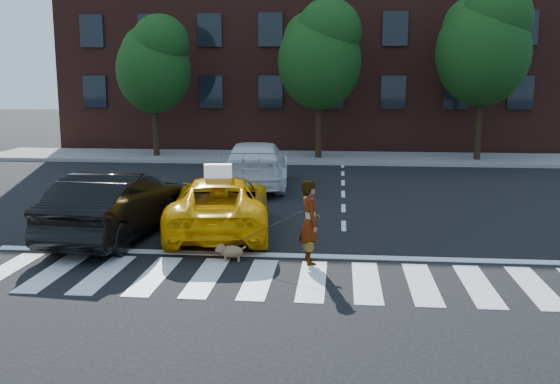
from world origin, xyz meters
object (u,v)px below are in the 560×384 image
at_px(white_suv, 256,164).
at_px(woman, 310,222).
at_px(black_sedan, 116,205).
at_px(tree_left, 154,61).
at_px(tree_right, 484,41).
at_px(tree_mid, 320,51).
at_px(taxi, 220,204).
at_px(dog, 230,251).

xyz_separation_m(white_suv, woman, (2.30, -8.79, 0.07)).
relative_size(black_sedan, woman, 2.82).
height_order(tree_left, woman, tree_left).
xyz_separation_m(tree_left, tree_right, (14.50, -0.00, 0.82)).
xyz_separation_m(tree_mid, white_suv, (-1.93, -7.10, -4.07)).
xyz_separation_m(tree_mid, black_sedan, (-4.23, -14.28, -4.06)).
distance_m(tree_left, black_sedan, 15.10).
distance_m(tree_left, tree_mid, 7.51).
bearing_deg(white_suv, tree_right, -146.08).
bearing_deg(taxi, black_sedan, 12.20).
bearing_deg(black_sedan, tree_left, -72.17).
height_order(tree_right, white_suv, tree_right).
bearing_deg(woman, tree_mid, -13.91).
xyz_separation_m(taxi, dog, (0.66, -2.44, -0.47)).
height_order(taxi, dog, taxi).
bearing_deg(taxi, dog, 97.61).
distance_m(tree_right, woman, 17.78).
relative_size(black_sedan, white_suv, 0.89).
relative_size(tree_mid, woman, 4.17).
xyz_separation_m(white_suv, dog, (0.66, -8.80, -0.57)).
relative_size(tree_right, white_suv, 1.43).
xyz_separation_m(black_sedan, white_suv, (2.30, 7.18, -0.01)).
relative_size(taxi, white_suv, 0.92).
relative_size(black_sedan, dog, 7.47).
distance_m(woman, dog, 1.76).
xyz_separation_m(tree_mid, dog, (-1.28, -15.90, -4.64)).
bearing_deg(tree_right, woman, -112.66).
relative_size(woman, dog, 2.65).
relative_size(tree_left, dog, 10.10).
distance_m(tree_right, black_sedan, 18.71).
height_order(tree_mid, tree_right, tree_right).
distance_m(tree_left, tree_right, 14.52).
xyz_separation_m(woman, dog, (-1.64, -0.01, -0.64)).
height_order(black_sedan, dog, black_sedan).
distance_m(white_suv, woman, 9.09).
bearing_deg(woman, dog, 74.97).
xyz_separation_m(taxi, white_suv, (0.00, 6.36, 0.10)).
xyz_separation_m(tree_right, taxi, (-8.93, -13.46, -4.58)).
bearing_deg(tree_mid, tree_left, 180.00).
distance_m(tree_mid, dog, 16.61).
height_order(tree_mid, black_sedan, tree_mid).
relative_size(tree_left, woman, 3.82).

